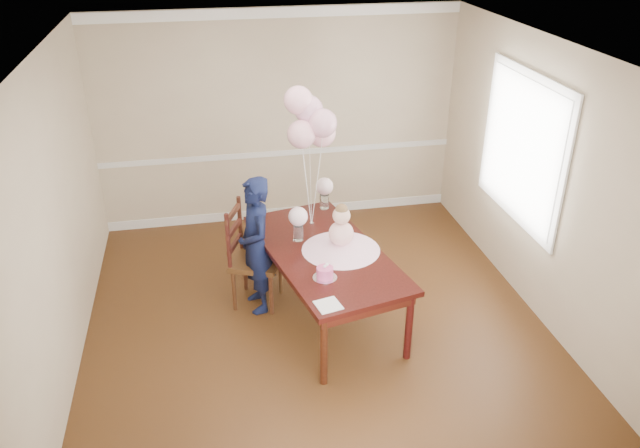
% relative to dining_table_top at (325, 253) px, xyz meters
% --- Properties ---
extents(floor, '(4.50, 5.00, 0.00)m').
position_rel_dining_table_top_xyz_m(floor, '(-0.11, -0.19, -0.73)').
color(floor, '#351E0D').
rests_on(floor, ground).
extents(ceiling, '(4.50, 5.00, 0.02)m').
position_rel_dining_table_top_xyz_m(ceiling, '(-0.11, -0.19, 1.97)').
color(ceiling, white).
rests_on(ceiling, wall_back).
extents(wall_back, '(4.50, 0.02, 2.70)m').
position_rel_dining_table_top_xyz_m(wall_back, '(-0.11, 2.31, 0.62)').
color(wall_back, tan).
rests_on(wall_back, floor).
extents(wall_front, '(4.50, 0.02, 2.70)m').
position_rel_dining_table_top_xyz_m(wall_front, '(-0.11, -2.69, 0.62)').
color(wall_front, tan).
rests_on(wall_front, floor).
extents(wall_left, '(0.02, 5.00, 2.70)m').
position_rel_dining_table_top_xyz_m(wall_left, '(-2.36, -0.19, 0.62)').
color(wall_left, tan).
rests_on(wall_left, floor).
extents(wall_right, '(0.02, 5.00, 2.70)m').
position_rel_dining_table_top_xyz_m(wall_right, '(2.14, -0.19, 0.62)').
color(wall_right, tan).
rests_on(wall_right, floor).
extents(chair_rail_trim, '(4.50, 0.02, 0.07)m').
position_rel_dining_table_top_xyz_m(chair_rail_trim, '(-0.11, 2.30, 0.17)').
color(chair_rail_trim, silver).
rests_on(chair_rail_trim, wall_back).
extents(crown_molding, '(4.50, 0.02, 0.12)m').
position_rel_dining_table_top_xyz_m(crown_molding, '(-0.11, 2.30, 1.90)').
color(crown_molding, white).
rests_on(crown_molding, wall_back).
extents(baseboard_trim, '(4.50, 0.02, 0.12)m').
position_rel_dining_table_top_xyz_m(baseboard_trim, '(-0.11, 2.30, -0.67)').
color(baseboard_trim, silver).
rests_on(baseboard_trim, floor).
extents(window_frame, '(0.02, 1.66, 1.56)m').
position_rel_dining_table_top_xyz_m(window_frame, '(2.12, 0.31, 0.82)').
color(window_frame, white).
rests_on(window_frame, wall_right).
extents(window_blinds, '(0.01, 1.50, 1.40)m').
position_rel_dining_table_top_xyz_m(window_blinds, '(2.10, 0.31, 0.82)').
color(window_blinds, silver).
rests_on(window_blinds, wall_right).
extents(dining_table_top, '(1.43, 2.19, 0.05)m').
position_rel_dining_table_top_xyz_m(dining_table_top, '(0.00, 0.00, 0.00)').
color(dining_table_top, black).
rests_on(dining_table_top, table_leg_fl).
extents(table_apron, '(1.31, 2.07, 0.10)m').
position_rel_dining_table_top_xyz_m(table_apron, '(0.00, 0.00, -0.08)').
color(table_apron, black).
rests_on(table_apron, table_leg_fl).
extents(table_leg_fl, '(0.08, 0.08, 0.71)m').
position_rel_dining_table_top_xyz_m(table_leg_fl, '(-0.21, -1.00, -0.38)').
color(table_leg_fl, black).
rests_on(table_leg_fl, floor).
extents(table_leg_fr, '(0.08, 0.08, 0.71)m').
position_rel_dining_table_top_xyz_m(table_leg_fr, '(0.62, -0.81, -0.38)').
color(table_leg_fr, black).
rests_on(table_leg_fr, floor).
extents(table_leg_bl, '(0.08, 0.08, 0.71)m').
position_rel_dining_table_top_xyz_m(table_leg_bl, '(-0.62, 0.81, -0.38)').
color(table_leg_bl, black).
rests_on(table_leg_bl, floor).
extents(table_leg_br, '(0.08, 0.08, 0.71)m').
position_rel_dining_table_top_xyz_m(table_leg_br, '(0.21, 1.00, -0.38)').
color(table_leg_br, black).
rests_on(table_leg_br, floor).
extents(baby_skirt, '(0.92, 0.92, 0.10)m').
position_rel_dining_table_top_xyz_m(baby_skirt, '(0.16, -0.02, 0.08)').
color(baby_skirt, '#FFBBD9').
rests_on(baby_skirt, dining_table_top).
extents(baby_torso, '(0.24, 0.24, 0.24)m').
position_rel_dining_table_top_xyz_m(baby_torso, '(0.16, -0.02, 0.21)').
color(baby_torso, '#FFA1C8').
rests_on(baby_torso, baby_skirt).
extents(baby_head, '(0.17, 0.17, 0.17)m').
position_rel_dining_table_top_xyz_m(baby_head, '(0.16, -0.02, 0.40)').
color(baby_head, beige).
rests_on(baby_head, baby_torso).
extents(baby_hair, '(0.12, 0.12, 0.12)m').
position_rel_dining_table_top_xyz_m(baby_hair, '(0.16, -0.02, 0.46)').
color(baby_hair, brown).
rests_on(baby_hair, baby_head).
extents(cake_platter, '(0.27, 0.27, 0.01)m').
position_rel_dining_table_top_xyz_m(cake_platter, '(-0.10, -0.49, 0.03)').
color(cake_platter, silver).
rests_on(cake_platter, dining_table_top).
extents(birthday_cake, '(0.18, 0.18, 0.10)m').
position_rel_dining_table_top_xyz_m(birthday_cake, '(-0.10, -0.49, 0.08)').
color(birthday_cake, '#DB458A').
rests_on(birthday_cake, cake_platter).
extents(cake_flower_a, '(0.03, 0.03, 0.03)m').
position_rel_dining_table_top_xyz_m(cake_flower_a, '(-0.10, -0.49, 0.15)').
color(cake_flower_a, white).
rests_on(cake_flower_a, birthday_cake).
extents(cake_flower_b, '(0.03, 0.03, 0.03)m').
position_rel_dining_table_top_xyz_m(cake_flower_b, '(-0.07, -0.46, 0.15)').
color(cake_flower_b, white).
rests_on(cake_flower_b, birthday_cake).
extents(rose_vase_near, '(0.12, 0.12, 0.16)m').
position_rel_dining_table_top_xyz_m(rose_vase_near, '(-0.21, 0.26, 0.11)').
color(rose_vase_near, silver).
rests_on(rose_vase_near, dining_table_top).
extents(roses_near, '(0.19, 0.19, 0.19)m').
position_rel_dining_table_top_xyz_m(roses_near, '(-0.21, 0.26, 0.29)').
color(roses_near, silver).
rests_on(roses_near, rose_vase_near).
extents(rose_vase_far, '(0.12, 0.12, 0.16)m').
position_rel_dining_table_top_xyz_m(rose_vase_far, '(0.18, 0.92, 0.11)').
color(rose_vase_far, white).
rests_on(rose_vase_far, dining_table_top).
extents(roses_far, '(0.19, 0.19, 0.19)m').
position_rel_dining_table_top_xyz_m(roses_far, '(0.18, 0.92, 0.29)').
color(roses_far, beige).
rests_on(roses_far, rose_vase_far).
extents(napkin, '(0.24, 0.24, 0.01)m').
position_rel_dining_table_top_xyz_m(napkin, '(-0.15, -0.92, 0.03)').
color(napkin, white).
rests_on(napkin, dining_table_top).
extents(balloon_weight, '(0.05, 0.05, 0.02)m').
position_rel_dining_table_top_xyz_m(balloon_weight, '(-0.02, 0.56, 0.04)').
color(balloon_weight, silver).
rests_on(balloon_weight, dining_table_top).
extents(balloon_a, '(0.28, 0.28, 0.28)m').
position_rel_dining_table_top_xyz_m(balloon_a, '(-0.12, 0.54, 1.04)').
color(balloon_a, '#EAA5B6').
rests_on(balloon_a, balloon_ribbon_a).
extents(balloon_b, '(0.28, 0.28, 0.28)m').
position_rel_dining_table_top_xyz_m(balloon_b, '(0.09, 0.54, 1.14)').
color(balloon_b, '#DE9DB6').
rests_on(balloon_b, balloon_ribbon_b).
extents(balloon_c, '(0.28, 0.28, 0.28)m').
position_rel_dining_table_top_xyz_m(balloon_c, '(-0.03, 0.67, 1.24)').
color(balloon_c, '#D798B9').
rests_on(balloon_c, balloon_ribbon_c).
extents(balloon_d, '(0.28, 0.28, 0.28)m').
position_rel_dining_table_top_xyz_m(balloon_d, '(-0.13, 0.66, 1.34)').
color(balloon_d, '#FFB4CB').
rests_on(balloon_d, balloon_ribbon_d).
extents(balloon_e, '(0.28, 0.28, 0.28)m').
position_rel_dining_table_top_xyz_m(balloon_e, '(0.11, 0.68, 0.98)').
color(balloon_e, '#FBB2C1').
rests_on(balloon_e, balloon_ribbon_e).
extents(balloon_ribbon_a, '(0.09, 0.02, 0.84)m').
position_rel_dining_table_top_xyz_m(balloon_ribbon_a, '(-0.07, 0.55, 0.46)').
color(balloon_ribbon_a, white).
rests_on(balloon_ribbon_a, balloon_weight).
extents(balloon_ribbon_b, '(0.11, 0.03, 0.94)m').
position_rel_dining_table_top_xyz_m(balloon_ribbon_b, '(0.03, 0.55, 0.51)').
color(balloon_ribbon_b, white).
rests_on(balloon_ribbon_b, balloon_weight).
extents(balloon_ribbon_c, '(0.01, 0.10, 1.05)m').
position_rel_dining_table_top_xyz_m(balloon_ribbon_c, '(-0.03, 0.62, 0.56)').
color(balloon_ribbon_c, white).
rests_on(balloon_ribbon_c, balloon_weight).
extents(balloon_ribbon_d, '(0.11, 0.08, 1.14)m').
position_rel_dining_table_top_xyz_m(balloon_ribbon_d, '(-0.08, 0.61, 0.61)').
color(balloon_ribbon_d, white).
rests_on(balloon_ribbon_d, balloon_weight).
extents(balloon_ribbon_e, '(0.12, 0.10, 0.78)m').
position_rel_dining_table_top_xyz_m(balloon_ribbon_e, '(0.04, 0.62, 0.43)').
color(balloon_ribbon_e, silver).
rests_on(balloon_ribbon_e, balloon_weight).
extents(dining_chair_seat, '(0.62, 0.62, 0.05)m').
position_rel_dining_table_top_xyz_m(dining_chair_seat, '(-0.64, 0.37, -0.24)').
color(dining_chair_seat, '#3E2411').
rests_on(dining_chair_seat, chair_leg_fl).
extents(chair_leg_fl, '(0.06, 0.06, 0.47)m').
position_rel_dining_table_top_xyz_m(chair_leg_fl, '(-0.89, 0.26, -0.50)').
color(chair_leg_fl, '#371C0F').
rests_on(chair_leg_fl, floor).
extents(chair_leg_fr, '(0.06, 0.06, 0.47)m').
position_rel_dining_table_top_xyz_m(chair_leg_fr, '(-0.53, 0.12, -0.50)').
color(chair_leg_fr, '#3B1D10').
rests_on(chair_leg_fr, floor).
extents(chair_leg_bl, '(0.06, 0.06, 0.47)m').
position_rel_dining_table_top_xyz_m(chair_leg_bl, '(-0.75, 0.63, -0.50)').
color(chair_leg_bl, '#3A1A0F').
rests_on(chair_leg_bl, floor).
extents(chair_leg_br, '(0.06, 0.06, 0.47)m').
position_rel_dining_table_top_xyz_m(chair_leg_br, '(-0.38, 0.48, -0.50)').
color(chair_leg_br, '#3D2210').
rests_on(chair_leg_br, floor).
extents(chair_back_post_l, '(0.06, 0.06, 0.61)m').
position_rel_dining_table_top_xyz_m(chair_back_post_l, '(-0.91, 0.27, 0.07)').
color(chair_back_post_l, black).
rests_on(chair_back_post_l, dining_chair_seat).
extents(chair_back_post_r, '(0.06, 0.06, 0.61)m').
position_rel_dining_table_top_xyz_m(chair_back_post_r, '(-0.77, 0.63, 0.07)').
color(chair_back_post_r, '#33160E').
rests_on(chair_back_post_r, dining_chair_seat).
extents(chair_slat_low, '(0.19, 0.42, 0.05)m').
position_rel_dining_table_top_xyz_m(chair_slat_low, '(-0.84, 0.45, -0.06)').
color(chair_slat_low, black).
rests_on(chair_slat_low, dining_chair_seat).
extents(chair_slat_mid, '(0.19, 0.42, 0.05)m').
position_rel_dining_table_top_xyz_m(chair_slat_mid, '(-0.84, 0.45, 0.12)').
color(chair_slat_mid, '#3D1610').
rests_on(chair_slat_mid, dining_chair_seat).
extents(chair_slat_top, '(0.19, 0.42, 0.05)m').
position_rel_dining_table_top_xyz_m(chair_slat_top, '(-0.84, 0.45, 0.29)').
color(chair_slat_top, '#3B1B10').
rests_on(chair_slat_top, dining_chair_seat).
extents(woman, '(0.44, 0.58, 1.45)m').
position_rel_dining_table_top_xyz_m(woman, '(-0.64, 0.28, -0.01)').
color(woman, '#0E1433').
rests_on(woman, floor).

